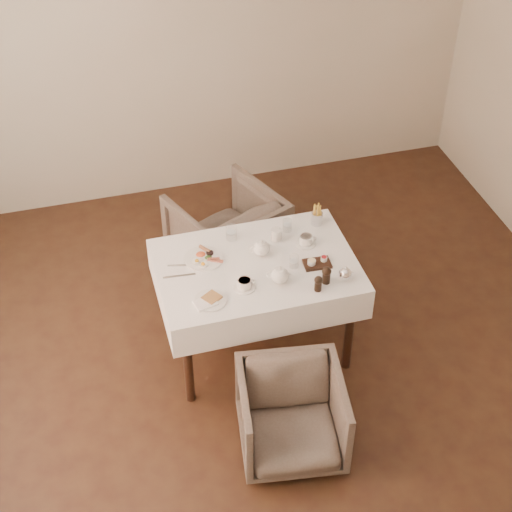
{
  "coord_description": "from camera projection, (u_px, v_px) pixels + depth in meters",
  "views": [
    {
      "loc": [
        -1.15,
        -3.22,
        4.03
      ],
      "look_at": [
        -0.13,
        0.44,
        0.82
      ],
      "focal_mm": 55.0,
      "sensor_mm": 36.0,
      "label": 1
    }
  ],
  "objects": [
    {
      "name": "teapot_centre",
      "position": [
        261.0,
        247.0,
        5.05
      ],
      "size": [
        0.16,
        0.12,
        0.12
      ],
      "primitive_type": null,
      "rotation": [
        0.0,
        0.0,
        0.02
      ],
      "color": "white",
      "rests_on": "table"
    },
    {
      "name": "armchair_near",
      "position": [
        292.0,
        416.0,
        4.67
      ],
      "size": [
        0.7,
        0.71,
        0.57
      ],
      "primitive_type": "imported",
      "rotation": [
        0.0,
        0.0,
        -0.15
      ],
      "color": "#4F433A",
      "rests_on": "ground"
    },
    {
      "name": "pepper_mill_left",
      "position": [
        318.0,
        283.0,
        4.79
      ],
      "size": [
        0.06,
        0.06,
        0.11
      ],
      "primitive_type": null,
      "rotation": [
        0.0,
        0.0,
        0.04
      ],
      "color": "black",
      "rests_on": "table"
    },
    {
      "name": "teapot_front",
      "position": [
        280.0,
        274.0,
        4.84
      ],
      "size": [
        0.19,
        0.17,
        0.13
      ],
      "primitive_type": null,
      "rotation": [
        0.0,
        0.0,
        -0.32
      ],
      "color": "white",
      "rests_on": "table"
    },
    {
      "name": "condiment_board",
      "position": [
        317.0,
        263.0,
        5.0
      ],
      "size": [
        0.18,
        0.13,
        0.04
      ],
      "rotation": [
        0.0,
        0.0,
        -0.06
      ],
      "color": "black",
      "rests_on": "table"
    },
    {
      "name": "silver_pot",
      "position": [
        345.0,
        273.0,
        4.86
      ],
      "size": [
        0.13,
        0.12,
        0.11
      ],
      "primitive_type": null,
      "rotation": [
        0.0,
        0.0,
        -0.4
      ],
      "color": "white",
      "rests_on": "table"
    },
    {
      "name": "creamer",
      "position": [
        276.0,
        234.0,
        5.18
      ],
      "size": [
        0.07,
        0.07,
        0.08
      ],
      "primitive_type": "cylinder",
      "rotation": [
        0.0,
        0.0,
        0.08
      ],
      "color": "white",
      "rests_on": "table"
    },
    {
      "name": "side_plate",
      "position": [
        209.0,
        301.0,
        4.74
      ],
      "size": [
        0.21,
        0.2,
        0.02
      ],
      "rotation": [
        0.0,
        0.0,
        0.36
      ],
      "color": "white",
      "rests_on": "table"
    },
    {
      "name": "pepper_mill_right",
      "position": [
        326.0,
        275.0,
        4.84
      ],
      "size": [
        0.08,
        0.08,
        0.12
      ],
      "primitive_type": null,
      "rotation": [
        0.0,
        0.0,
        0.38
      ],
      "color": "black",
      "rests_on": "table"
    },
    {
      "name": "cutlery_fork",
      "position": [
        182.0,
        265.0,
        5.0
      ],
      "size": [
        0.18,
        0.06,
        0.0
      ],
      "primitive_type": "cube",
      "rotation": [
        0.0,
        0.0,
        1.34
      ],
      "color": "silver",
      "rests_on": "table"
    },
    {
      "name": "armchair_far",
      "position": [
        227.0,
        233.0,
        5.94
      ],
      "size": [
        0.94,
        0.95,
        0.67
      ],
      "primitive_type": "imported",
      "rotation": [
        0.0,
        0.0,
        3.54
      ],
      "color": "#4F433A",
      "rests_on": "ground"
    },
    {
      "name": "table",
      "position": [
        256.0,
        278.0,
        5.09
      ],
      "size": [
        1.28,
        0.88,
        0.75
      ],
      "color": "black",
      "rests_on": "ground"
    },
    {
      "name": "teacup_far",
      "position": [
        306.0,
        240.0,
        5.15
      ],
      "size": [
        0.13,
        0.13,
        0.07
      ],
      "rotation": [
        0.0,
        0.0,
        -0.23
      ],
      "color": "white",
      "rests_on": "table"
    },
    {
      "name": "fries_cup",
      "position": [
        317.0,
        215.0,
        5.29
      ],
      "size": [
        0.08,
        0.08,
        0.16
      ],
      "rotation": [
        0.0,
        0.0,
        -0.29
      ],
      "color": "silver",
      "rests_on": "table"
    },
    {
      "name": "glass_mid",
      "position": [
        294.0,
        261.0,
        4.97
      ],
      "size": [
        0.06,
        0.06,
        0.09
      ],
      "primitive_type": "cylinder",
      "rotation": [
        0.0,
        0.0,
        0.02
      ],
      "color": "silver",
      "rests_on": "table"
    },
    {
      "name": "teacup_near",
      "position": [
        244.0,
        284.0,
        4.82
      ],
      "size": [
        0.13,
        0.13,
        0.07
      ],
      "rotation": [
        0.0,
        0.0,
        -0.04
      ],
      "color": "white",
      "rests_on": "table"
    },
    {
      "name": "breakfast_plate",
      "position": [
        204.0,
        258.0,
        5.05
      ],
      "size": [
        0.25,
        0.25,
        0.03
      ],
      "rotation": [
        0.0,
        0.0,
        0.16
      ],
      "color": "white",
      "rests_on": "table"
    },
    {
      "name": "cutlery_knife",
      "position": [
        179.0,
        276.0,
        4.92
      ],
      "size": [
        0.21,
        0.03,
        0.0
      ],
      "primitive_type": "cube",
      "rotation": [
        0.0,
        0.0,
        1.49
      ],
      "color": "silver",
      "rests_on": "table"
    },
    {
      "name": "glass_left",
      "position": [
        231.0,
        232.0,
        5.18
      ],
      "size": [
        0.08,
        0.08,
        0.1
      ],
      "primitive_type": "cylinder",
      "rotation": [
        0.0,
        0.0,
        0.1
      ],
      "color": "silver",
      "rests_on": "table"
    },
    {
      "name": "glass_right",
      "position": [
        287.0,
        225.0,
        5.25
      ],
      "size": [
        0.08,
        0.08,
        0.09
      ],
      "primitive_type": "cylinder",
      "rotation": [
        0.0,
        0.0,
        -0.37
      ],
      "color": "silver",
      "rests_on": "table"
    }
  ]
}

